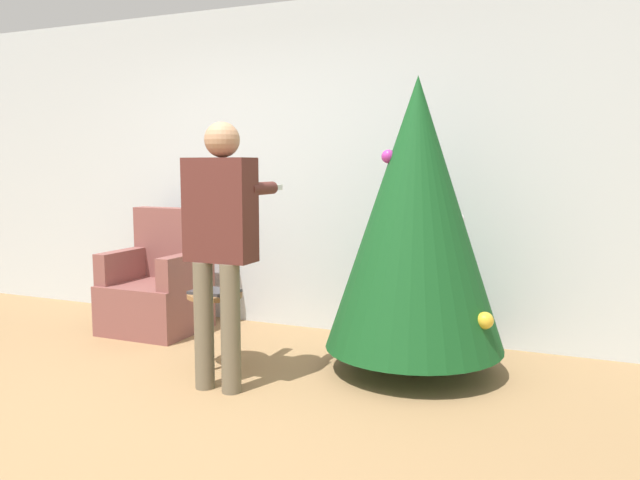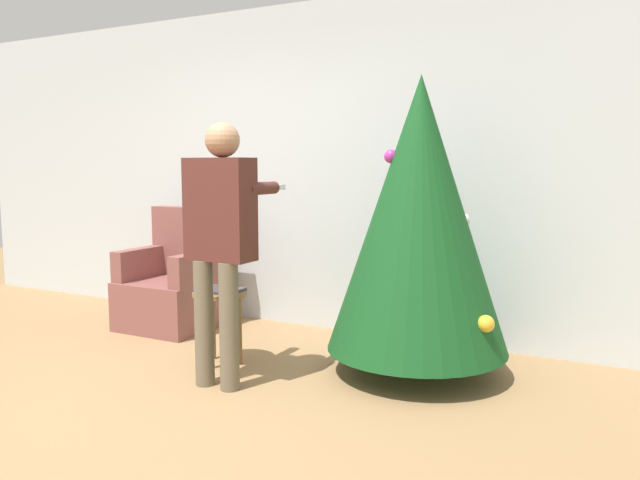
# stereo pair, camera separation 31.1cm
# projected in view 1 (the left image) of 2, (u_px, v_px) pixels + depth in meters

# --- Properties ---
(ground_plane) EXTENTS (14.00, 14.00, 0.00)m
(ground_plane) POSITION_uv_depth(u_px,v_px,m) (120.00, 422.00, 3.35)
(ground_plane) COLOR #99754C
(wall_back) EXTENTS (8.00, 0.06, 2.70)m
(wall_back) POSITION_uv_depth(u_px,v_px,m) (296.00, 168.00, 5.23)
(wall_back) COLOR silver
(wall_back) RESTS_ON ground_plane
(christmas_tree) EXTENTS (1.18, 1.18, 1.95)m
(christmas_tree) POSITION_uv_depth(u_px,v_px,m) (416.00, 214.00, 4.07)
(christmas_tree) COLOR brown
(christmas_tree) RESTS_ON ground_plane
(armchair) EXTENTS (0.73, 0.68, 1.01)m
(armchair) POSITION_uv_depth(u_px,v_px,m) (159.00, 289.00, 5.21)
(armchair) COLOR brown
(armchair) RESTS_ON ground_plane
(person_standing) EXTENTS (0.44, 0.57, 1.63)m
(person_standing) POSITION_uv_depth(u_px,v_px,m) (220.00, 231.00, 3.77)
(person_standing) COLOR #6B604C
(person_standing) RESTS_ON ground_plane
(side_stool) EXTENTS (0.37, 0.37, 0.51)m
(side_stool) POSITION_uv_depth(u_px,v_px,m) (215.00, 307.00, 4.24)
(side_stool) COLOR olive
(side_stool) RESTS_ON ground_plane
(laptop) EXTENTS (0.30, 0.22, 0.02)m
(laptop) POSITION_uv_depth(u_px,v_px,m) (215.00, 291.00, 4.23)
(laptop) COLOR #38383D
(laptop) RESTS_ON side_stool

